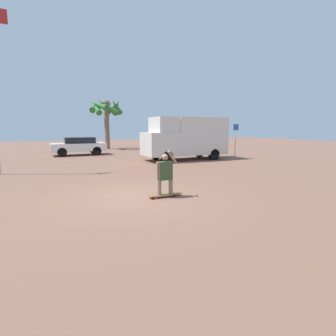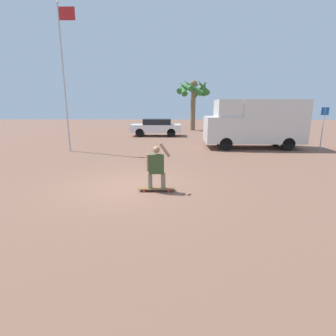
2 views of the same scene
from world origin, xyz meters
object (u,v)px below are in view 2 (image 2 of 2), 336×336
(palm_tree_near_van, at_px, (193,90))
(street_sign, at_px, (323,123))
(skateboard, at_px, (157,189))
(camper_van, at_px, (255,122))
(parked_car_white, at_px, (156,127))
(person_skateboarder, at_px, (156,165))
(flagpole, at_px, (64,71))

(palm_tree_near_van, relative_size, street_sign, 2.08)
(skateboard, xyz_separation_m, street_sign, (9.26, 7.76, 1.52))
(skateboard, height_order, street_sign, street_sign)
(skateboard, distance_m, camper_van, 10.34)
(camper_van, height_order, parked_car_white, camper_van)
(skateboard, distance_m, person_skateboarder, 0.75)
(palm_tree_near_van, xyz_separation_m, flagpole, (-7.99, -13.09, 0.33))
(flagpole, distance_m, street_sign, 14.99)
(camper_van, bearing_deg, flagpole, -172.88)
(person_skateboarder, relative_size, palm_tree_near_van, 0.28)
(camper_van, height_order, street_sign, camper_van)
(parked_car_white, xyz_separation_m, street_sign, (10.20, -7.18, 0.81))
(skateboard, height_order, person_skateboarder, person_skateboarder)
(person_skateboarder, xyz_separation_m, parked_car_white, (-0.94, 14.94, -0.04))
(camper_van, distance_m, flagpole, 11.46)
(skateboard, xyz_separation_m, flagpole, (-5.45, 7.20, 4.36))
(person_skateboarder, bearing_deg, parked_car_white, 93.61)
(camper_van, height_order, flagpole, flagpole)
(palm_tree_near_van, distance_m, street_sign, 14.44)
(person_skateboarder, distance_m, parked_car_white, 14.97)
(person_skateboarder, xyz_separation_m, camper_van, (5.57, 8.58, 0.77))
(person_skateboarder, height_order, flagpole, flagpole)
(camper_van, distance_m, palm_tree_near_van, 12.36)
(skateboard, relative_size, street_sign, 0.45)
(palm_tree_near_van, height_order, flagpole, flagpole)
(skateboard, xyz_separation_m, person_skateboarder, (-0.00, 0.00, 0.75))
(skateboard, distance_m, flagpole, 10.03)
(skateboard, relative_size, parked_car_white, 0.27)
(parked_car_white, xyz_separation_m, palm_tree_near_van, (3.48, 5.35, 3.32))
(skateboard, relative_size, palm_tree_near_van, 0.22)
(skateboard, height_order, flagpole, flagpole)
(skateboard, distance_m, street_sign, 12.18)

